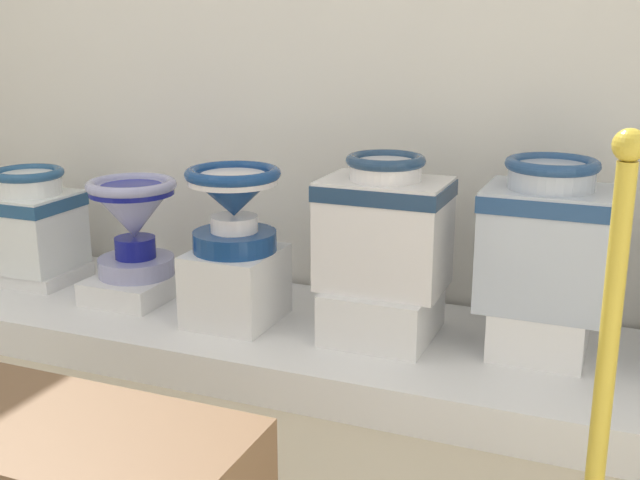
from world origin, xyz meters
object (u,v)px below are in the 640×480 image
object	(u,v)px
antique_toilet_squat_floral	(547,233)
decorative_vase_spare	(10,252)
antique_toilet_rightmost	(32,218)
stanchion_post_near_right	(597,456)
antique_toilet_central_ornate	(133,216)
plinth_block_squat_floral	(539,329)
antique_toilet_slender_white	(384,222)
plinth_block_tall_cobalt	(236,285)
plinth_block_slender_white	(382,311)
antique_toilet_tall_cobalt	(234,201)
plinth_block_central_ornate	(138,285)
plinth_block_rightmost	(38,273)

from	to	relation	value
antique_toilet_squat_floral	decorative_vase_spare	distance (m)	2.35
antique_toilet_rightmost	stanchion_post_near_right	xyz separation A→B (m)	(2.20, -0.83, -0.11)
antique_toilet_central_ornate	plinth_block_squat_floral	distance (m)	1.50
plinth_block_squat_floral	decorative_vase_spare	size ratio (longest dim) A/B	0.82
antique_toilet_slender_white	antique_toilet_squat_floral	world-z (taller)	antique_toilet_squat_floral
antique_toilet_rightmost	decorative_vase_spare	xyz separation A→B (m)	(-0.33, 0.20, -0.24)
plinth_block_tall_cobalt	plinth_block_slender_white	size ratio (longest dim) A/B	0.89
antique_toilet_tall_cobalt	stanchion_post_near_right	xyz separation A→B (m)	(1.24, -0.74, -0.28)
stanchion_post_near_right	plinth_block_slender_white	bearing A→B (deg)	132.23
antique_toilet_central_ornate	plinth_block_slender_white	size ratio (longest dim) A/B	1.01
antique_toilet_squat_floral	antique_toilet_tall_cobalt	bearing A→B (deg)	-173.65
plinth_block_tall_cobalt	plinth_block_slender_white	xyz separation A→B (m)	(0.51, 0.06, -0.04)
antique_toilet_slender_white	decorative_vase_spare	distance (m)	1.86
antique_toilet_central_ornate	antique_toilet_squat_floral	bearing A→B (deg)	1.33
plinth_block_tall_cobalt	decorative_vase_spare	bearing A→B (deg)	167.13
plinth_block_slender_white	antique_toilet_squat_floral	bearing A→B (deg)	5.97
plinth_block_slender_white	plinth_block_squat_floral	distance (m)	0.51
plinth_block_central_ornate	antique_toilet_squat_floral	xyz separation A→B (m)	(1.49, 0.03, 0.35)
plinth_block_squat_floral	antique_toilet_tall_cobalt	bearing A→B (deg)	-173.65
antique_toilet_tall_cobalt	decorative_vase_spare	distance (m)	1.39
plinth_block_central_ornate	antique_toilet_squat_floral	world-z (taller)	antique_toilet_squat_floral
plinth_block_rightmost	decorative_vase_spare	bearing A→B (deg)	148.50
plinth_block_slender_white	antique_toilet_slender_white	bearing A→B (deg)	-135.00
antique_toilet_slender_white	antique_toilet_squat_floral	bearing A→B (deg)	5.97
plinth_block_rightmost	plinth_block_squat_floral	world-z (taller)	plinth_block_squat_floral
plinth_block_squat_floral	antique_toilet_slender_white	bearing A→B (deg)	-174.03
plinth_block_slender_white	decorative_vase_spare	distance (m)	1.83
plinth_block_central_ornate	plinth_block_slender_white	world-z (taller)	plinth_block_slender_white
plinth_block_central_ornate	antique_toilet_tall_cobalt	size ratio (longest dim) A/B	1.15
plinth_block_slender_white	plinth_block_rightmost	bearing A→B (deg)	178.79
plinth_block_rightmost	antique_toilet_squat_floral	distance (m)	2.01
antique_toilet_tall_cobalt	plinth_block_squat_floral	bearing A→B (deg)	6.35
plinth_block_rightmost	plinth_block_squat_floral	bearing A→B (deg)	0.61
plinth_block_rightmost	antique_toilet_slender_white	size ratio (longest dim) A/B	0.78
stanchion_post_near_right	antique_toilet_central_ornate	bearing A→B (deg)	154.49
antique_toilet_rightmost	antique_toilet_slender_white	distance (m)	1.48
antique_toilet_rightmost	antique_toilet_tall_cobalt	distance (m)	0.98
antique_toilet_central_ornate	plinth_block_central_ornate	bearing A→B (deg)	-90.00
antique_toilet_squat_floral	decorative_vase_spare	size ratio (longest dim) A/B	1.29
antique_toilet_slender_white	plinth_block_tall_cobalt	bearing A→B (deg)	-173.29
antique_toilet_rightmost	antique_toilet_slender_white	xyz separation A→B (m)	(1.48, -0.03, 0.13)
plinth_block_tall_cobalt	decorative_vase_spare	size ratio (longest dim) A/B	0.89
antique_toilet_tall_cobalt	plinth_block_central_ornate	bearing A→B (deg)	170.45
antique_toilet_central_ornate	plinth_block_slender_white	xyz separation A→B (m)	(0.98, -0.02, -0.23)
plinth_block_squat_floral	antique_toilet_rightmost	bearing A→B (deg)	-179.39
plinth_block_rightmost	plinth_block_tall_cobalt	size ratio (longest dim) A/B	1.07
plinth_block_slender_white	decorative_vase_spare	world-z (taller)	decorative_vase_spare
antique_toilet_tall_cobalt	stanchion_post_near_right	size ratio (longest dim) A/B	0.34
antique_toilet_slender_white	decorative_vase_spare	size ratio (longest dim) A/B	1.21
antique_toilet_central_ornate	antique_toilet_slender_white	bearing A→B (deg)	-1.06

